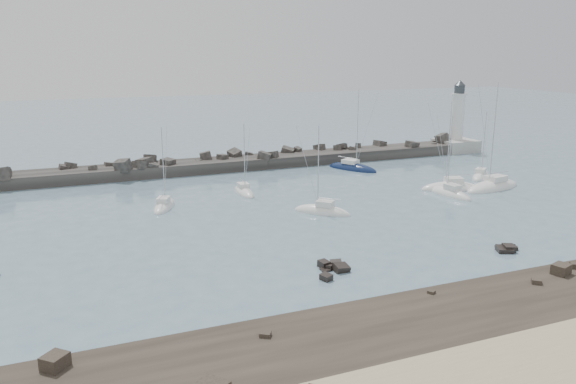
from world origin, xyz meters
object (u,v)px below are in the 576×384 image
(sailboat_7, at_px, (450,188))
(sailboat_10, at_px, (480,176))
(sailboat_8, at_px, (450,194))
(sailboat_9, at_px, (493,188))
(lighthouse, at_px, (456,136))
(sailboat_5, at_px, (244,192))
(sailboat_3, at_px, (164,207))
(sailboat_4, at_px, (322,212))
(sailboat_6, at_px, (352,169))

(sailboat_7, bearing_deg, sailboat_10, 26.61)
(sailboat_8, distance_m, sailboat_9, 8.20)
(lighthouse, relative_size, sailboat_7, 1.06)
(sailboat_5, xyz_separation_m, sailboat_7, (28.22, -9.11, 0.02))
(lighthouse, relative_size, sailboat_3, 1.32)
(sailboat_3, height_order, sailboat_9, sailboat_9)
(sailboat_3, relative_size, sailboat_7, 0.81)
(sailboat_4, xyz_separation_m, sailboat_6, (16.05, 21.75, -0.01))
(sailboat_3, bearing_deg, sailboat_7, -8.44)
(sailboat_4, bearing_deg, sailboat_3, 150.56)
(sailboat_4, relative_size, sailboat_7, 0.85)
(sailboat_5, distance_m, sailboat_7, 29.66)
(sailboat_5, relative_size, sailboat_7, 0.77)
(sailboat_3, xyz_separation_m, sailboat_4, (17.53, -9.89, 0.02))
(lighthouse, height_order, sailboat_4, lighthouse)
(lighthouse, height_order, sailboat_7, lighthouse)
(sailboat_6, distance_m, sailboat_8, 20.97)
(sailboat_7, bearing_deg, sailboat_6, 109.52)
(sailboat_6, xyz_separation_m, sailboat_10, (15.79, -13.02, 0.00))
(sailboat_4, bearing_deg, sailboat_9, 4.09)
(sailboat_9, bearing_deg, sailboat_8, -174.09)
(lighthouse, bearing_deg, sailboat_10, -119.24)
(sailboat_10, bearing_deg, sailboat_6, 140.49)
(lighthouse, height_order, sailboat_8, lighthouse)
(sailboat_4, relative_size, sailboat_10, 1.04)
(lighthouse, bearing_deg, sailboat_7, -129.46)
(sailboat_3, height_order, sailboat_8, sailboat_8)
(lighthouse, bearing_deg, sailboat_3, -161.91)
(sailboat_7, bearing_deg, sailboat_8, -128.48)
(sailboat_3, xyz_separation_m, sailboat_6, (33.59, 11.85, 0.00))
(sailboat_6, distance_m, sailboat_7, 18.85)
(sailboat_9, bearing_deg, sailboat_5, 162.04)
(sailboat_7, xyz_separation_m, sailboat_10, (9.49, 4.75, -0.01))
(sailboat_3, bearing_deg, lighthouse, 18.09)
(sailboat_3, distance_m, sailboat_4, 20.13)
(sailboat_8, bearing_deg, sailboat_3, 166.96)
(sailboat_3, xyz_separation_m, sailboat_9, (45.81, -7.87, 0.02))
(sailboat_5, relative_size, sailboat_6, 0.74)
(sailboat_5, bearing_deg, sailboat_7, -17.90)
(sailboat_4, distance_m, sailboat_8, 20.16)
(sailboat_4, bearing_deg, sailboat_8, 3.34)
(sailboat_3, distance_m, sailboat_8, 38.65)
(sailboat_9, bearing_deg, sailboat_4, -175.91)
(lighthouse, xyz_separation_m, sailboat_7, (-21.34, -25.92, -2.94))
(lighthouse, xyz_separation_m, sailboat_5, (-49.56, -16.81, -2.96))
(sailboat_4, relative_size, sailboat_8, 0.98)
(sailboat_4, height_order, sailboat_5, sailboat_4)
(sailboat_4, xyz_separation_m, sailboat_8, (20.13, 1.18, 0.00))
(sailboat_4, height_order, sailboat_6, sailboat_6)
(sailboat_6, bearing_deg, sailboat_8, -78.80)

